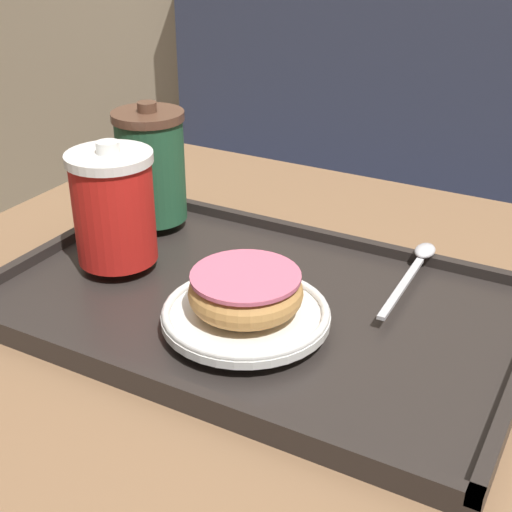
% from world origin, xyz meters
% --- Properties ---
extents(booth_bench, '(1.70, 0.44, 1.00)m').
position_xyz_m(booth_bench, '(0.08, 0.87, 0.32)').
color(booth_bench, '#33384C').
rests_on(booth_bench, ground_plane).
extents(cafe_table, '(0.80, 0.78, 0.72)m').
position_xyz_m(cafe_table, '(0.00, 0.00, 0.53)').
color(cafe_table, '#846042').
rests_on(cafe_table, ground_plane).
extents(serving_tray, '(0.53, 0.34, 0.02)m').
position_xyz_m(serving_tray, '(0.02, -0.03, 0.72)').
color(serving_tray, '#282321').
rests_on(serving_tray, cafe_table).
extents(coffee_cup_front, '(0.09, 0.09, 0.13)m').
position_xyz_m(coffee_cup_front, '(-0.15, -0.04, 0.80)').
color(coffee_cup_front, red).
rests_on(coffee_cup_front, serving_tray).
extents(coffee_cup_rear, '(0.09, 0.09, 0.14)m').
position_xyz_m(coffee_cup_rear, '(-0.18, 0.07, 0.81)').
color(coffee_cup_rear, '#235638').
rests_on(coffee_cup_rear, serving_tray).
extents(plate_with_chocolate_donut, '(0.16, 0.16, 0.01)m').
position_xyz_m(plate_with_chocolate_donut, '(0.04, -0.08, 0.75)').
color(plate_with_chocolate_donut, white).
rests_on(plate_with_chocolate_donut, serving_tray).
extents(donut_chocolate_glazed, '(0.11, 0.11, 0.04)m').
position_xyz_m(donut_chocolate_glazed, '(0.04, -0.08, 0.77)').
color(donut_chocolate_glazed, tan).
rests_on(donut_chocolate_glazed, plate_with_chocolate_donut).
extents(spoon, '(0.02, 0.17, 0.01)m').
position_xyz_m(spoon, '(0.15, 0.10, 0.75)').
color(spoon, silver).
rests_on(spoon, serving_tray).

